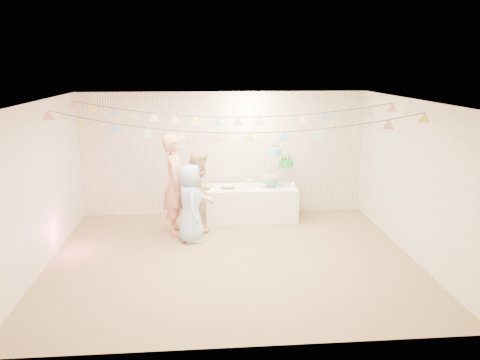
{
  "coord_description": "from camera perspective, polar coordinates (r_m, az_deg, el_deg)",
  "views": [
    {
      "loc": [
        -0.47,
        -7.22,
        3.17
      ],
      "look_at": [
        0.2,
        0.8,
        1.15
      ],
      "focal_mm": 35.0,
      "sensor_mm": 36.0,
      "label": 1
    }
  ],
  "objects": [
    {
      "name": "tealight_5",
      "position": [
        9.86,
        6.47,
        -0.43
      ],
      "size": [
        0.04,
        0.04,
        0.03
      ],
      "primitive_type": "cylinder",
      "color": "#FFD88C",
      "rests_on": "table"
    },
    {
      "name": "left_wall",
      "position": [
        7.87,
        -23.37,
        -0.83
      ],
      "size": [
        5.0,
        5.0,
        0.0
      ],
      "primitive_type": "plane",
      "color": "white",
      "rests_on": "ground"
    },
    {
      "name": "bunting_front",
      "position": [
        7.08,
        -0.94,
        7.2
      ],
      "size": [
        5.6,
        0.9,
        0.36
      ],
      "primitive_type": null,
      "color": "#72A5E5",
      "rests_on": "ceiling"
    },
    {
      "name": "tealight_6",
      "position": [
        9.76,
        2.92,
        -0.51
      ],
      "size": [
        0.04,
        0.04,
        0.03
      ],
      "primitive_type": "cylinder",
      "color": "#FFD88C",
      "rests_on": "table"
    },
    {
      "name": "ceiling",
      "position": [
        7.26,
        -1.06,
        9.59
      ],
      "size": [
        6.0,
        6.0,
        0.0
      ],
      "primitive_type": "plane",
      "color": "white",
      "rests_on": "ground"
    },
    {
      "name": "tealight_3",
      "position": [
        9.84,
        3.25,
        -0.4
      ],
      "size": [
        0.04,
        0.04,
        0.03
      ],
      "primitive_type": "cylinder",
      "color": "#FFD88C",
      "rests_on": "table"
    },
    {
      "name": "tealight_4",
      "position": [
        9.53,
        6.38,
        -0.93
      ],
      "size": [
        0.04,
        0.04,
        0.03
      ],
      "primitive_type": "cylinder",
      "color": "#FFD88C",
      "rests_on": "table"
    },
    {
      "name": "table",
      "position": [
        9.68,
        1.35,
        -2.85
      ],
      "size": [
        1.86,
        0.74,
        0.7
      ],
      "primitive_type": "cube",
      "color": "white",
      "rests_on": "floor"
    },
    {
      "name": "right_wall",
      "position": [
        8.22,
        20.33,
        0.06
      ],
      "size": [
        5.0,
        5.0,
        0.0
      ],
      "primitive_type": "plane",
      "color": "white",
      "rests_on": "ground"
    },
    {
      "name": "bunting_back",
      "position": [
        8.37,
        -1.55,
        8.47
      ],
      "size": [
        5.6,
        1.1,
        0.4
      ],
      "primitive_type": null,
      "color": "pink",
      "rests_on": "ceiling"
    },
    {
      "name": "posy",
      "position": [
        9.6,
        1.16,
        -0.03
      ],
      "size": [
        0.14,
        0.14,
        0.15
      ],
      "primitive_type": null,
      "color": "white",
      "rests_on": "table"
    },
    {
      "name": "tealight_2",
      "position": [
        9.38,
        2.11,
        -1.1
      ],
      "size": [
        0.04,
        0.04,
        0.03
      ],
      "primitive_type": "cylinder",
      "color": "#FFD88C",
      "rests_on": "table"
    },
    {
      "name": "back_wall",
      "position": [
        9.91,
        -1.98,
        3.21
      ],
      "size": [
        6.0,
        6.0,
        0.0
      ],
      "primitive_type": "plane",
      "color": "white",
      "rests_on": "ground"
    },
    {
      "name": "person_adult_b",
      "position": [
        8.65,
        -4.84,
        -1.74
      ],
      "size": [
        0.92,
        0.99,
        1.64
      ],
      "primitive_type": "imported",
      "rotation": [
        0.0,
        0.0,
        1.08
      ],
      "color": "tan",
      "rests_on": "floor"
    },
    {
      "name": "cake_middle",
      "position": [
        9.73,
        5.56,
        1.78
      ],
      "size": [
        0.27,
        0.27,
        0.22
      ],
      "primitive_type": null,
      "color": "green",
      "rests_on": "cake_stand"
    },
    {
      "name": "cake_top_tier",
      "position": [
        9.52,
        4.31,
        3.19
      ],
      "size": [
        0.25,
        0.25,
        0.19
      ],
      "primitive_type": null,
      "color": "#45CFD9",
      "rests_on": "cake_stand"
    },
    {
      "name": "person_child",
      "position": [
        8.47,
        -6.03,
        -2.82
      ],
      "size": [
        0.5,
        0.73,
        1.43
      ],
      "primitive_type": "imported",
      "rotation": [
        0.0,
        0.0,
        1.63
      ],
      "color": "#9EBAE0",
      "rests_on": "floor"
    },
    {
      "name": "front_wall",
      "position": [
        5.1,
        0.87,
        -7.44
      ],
      "size": [
        6.0,
        6.0,
        0.0
      ],
      "primitive_type": "plane",
      "color": "white",
      "rests_on": "ground"
    },
    {
      "name": "cake_bottom",
      "position": [
        9.59,
        3.75,
        -0.02
      ],
      "size": [
        0.31,
        0.31,
        0.15
      ],
      "primitive_type": null,
      "color": "#28A2BC",
      "rests_on": "cake_stand"
    },
    {
      "name": "tealight_1",
      "position": [
        9.73,
        -0.8,
        -0.54
      ],
      "size": [
        0.04,
        0.04,
        0.03
      ],
      "primitive_type": "cylinder",
      "color": "#FFD88C",
      "rests_on": "table"
    },
    {
      "name": "tealight_0",
      "position": [
        9.39,
        -3.4,
        -1.11
      ],
      "size": [
        0.04,
        0.04,
        0.03
      ],
      "primitive_type": "cylinder",
      "color": "#FFD88C",
      "rests_on": "table"
    },
    {
      "name": "floor",
      "position": [
        7.9,
        -0.97,
        -9.58
      ],
      "size": [
        6.0,
        6.0,
        0.0
      ],
      "primitive_type": "plane",
      "color": "olive",
      "rests_on": "ground"
    },
    {
      "name": "platter",
      "position": [
        9.49,
        -1.44,
        -0.63
      ],
      "size": [
        0.31,
        0.31,
        0.02
      ],
      "primitive_type": "cylinder",
      "color": "white",
      "rests_on": "table"
    },
    {
      "name": "cake_stand",
      "position": [
        9.6,
        4.61,
        1.99
      ],
      "size": [
        0.74,
        0.44,
        0.83
      ],
      "primitive_type": null,
      "color": "silver",
      "rests_on": "table"
    },
    {
      "name": "person_adult_a",
      "position": [
        8.84,
        -7.91,
        -0.52
      ],
      "size": [
        0.46,
        0.7,
        1.92
      ],
      "primitive_type": "imported",
      "rotation": [
        0.0,
        0.0,
        1.57
      ],
      "color": "tan",
      "rests_on": "floor"
    }
  ]
}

